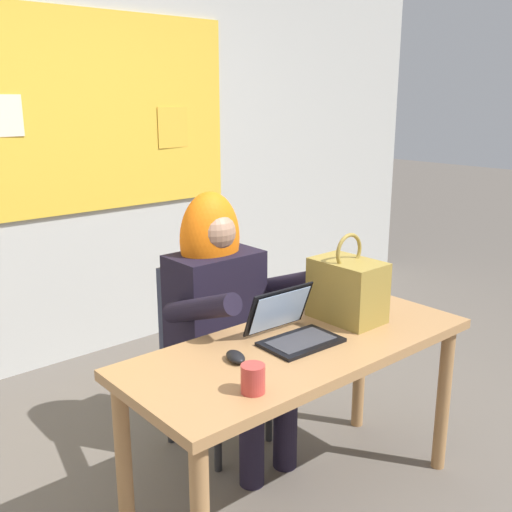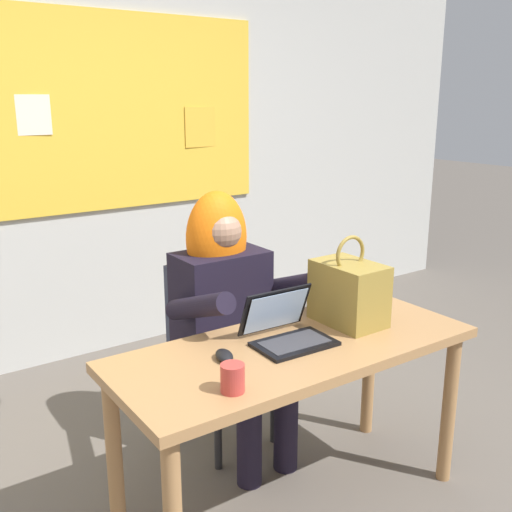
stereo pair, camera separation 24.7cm
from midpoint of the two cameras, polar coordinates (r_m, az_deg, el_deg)
The scene contains 8 objects.
wall_back_bulletin at distance 3.86m, azimuth -14.38°, elevation 12.06°, with size 6.67×2.19×2.95m.
desk_main at distance 2.39m, azimuth 6.75°, elevation -10.57°, with size 1.46×0.62×0.72m.
chair_at_desk at distance 2.93m, azimuth -1.61°, elevation -8.22°, with size 0.45×0.45×0.89m.
person_costumed at distance 2.75m, azimuth -0.04°, elevation -4.64°, with size 0.59×0.61×1.24m.
laptop at distance 2.35m, azimuth 6.00°, elevation -7.11°, with size 0.32×0.28×0.20m.
computer_mouse at distance 2.19m, azimuth 0.22°, elevation -9.54°, with size 0.06×0.10×0.03m, color black.
handbag at distance 2.55m, azimuth 11.61°, elevation -3.44°, with size 0.20×0.30×0.38m.
coffee_mug at distance 1.96m, azimuth 1.43°, elevation -11.63°, with size 0.08×0.08×0.10m, color #B23833.
Camera 2 is at (-1.31, -1.55, 1.65)m, focal length 41.98 mm.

